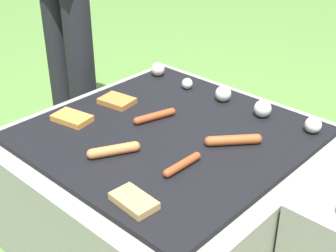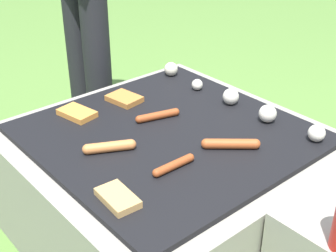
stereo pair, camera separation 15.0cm
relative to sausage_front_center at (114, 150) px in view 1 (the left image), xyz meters
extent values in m
plane|color=#567F38|center=(0.02, 0.21, -0.45)|extent=(14.00, 14.00, 0.00)
cube|color=gray|center=(0.02, 0.21, -0.24)|extent=(0.92, 0.92, 0.41)
cube|color=black|center=(0.02, 0.21, -0.02)|extent=(0.81, 0.81, 0.02)
cylinder|color=black|center=(-0.78, 0.37, -0.04)|extent=(0.12, 0.12, 0.81)
cylinder|color=black|center=(-0.63, 0.37, -0.04)|extent=(0.12, 0.12, 0.81)
cylinder|color=#C6753D|center=(0.00, 0.00, 0.00)|extent=(0.09, 0.13, 0.03)
sphere|color=#C6753D|center=(-0.03, -0.06, 0.00)|extent=(0.03, 0.03, 0.03)
sphere|color=#C6753D|center=(0.03, 0.06, 0.00)|extent=(0.03, 0.03, 0.03)
cylinder|color=#A34C23|center=(0.22, 0.29, 0.00)|extent=(0.12, 0.13, 0.03)
sphere|color=#A34C23|center=(0.18, 0.23, 0.00)|extent=(0.03, 0.03, 0.03)
sphere|color=#A34C23|center=(0.27, 0.35, 0.00)|extent=(0.03, 0.03, 0.03)
cylinder|color=#93421E|center=(0.20, 0.08, 0.00)|extent=(0.03, 0.12, 0.02)
sphere|color=#93421E|center=(0.20, 0.15, 0.00)|extent=(0.02, 0.02, 0.02)
sphere|color=#93421E|center=(0.19, 0.02, 0.00)|extent=(0.02, 0.02, 0.02)
cylinder|color=#93421E|center=(-0.07, 0.24, 0.00)|extent=(0.06, 0.14, 0.03)
sphere|color=#93421E|center=(-0.05, 0.31, 0.00)|extent=(0.03, 0.03, 0.03)
sphere|color=#93421E|center=(-0.09, 0.18, 0.00)|extent=(0.03, 0.03, 0.03)
cube|color=tan|center=(0.21, -0.12, -0.01)|extent=(0.13, 0.08, 0.02)
cube|color=#B27033|center=(-0.25, 0.24, -0.01)|extent=(0.13, 0.10, 0.02)
cube|color=#D18438|center=(-0.26, 0.05, -0.01)|extent=(0.14, 0.10, 0.02)
sphere|color=beige|center=(-0.33, 0.53, 0.01)|extent=(0.06, 0.06, 0.06)
sphere|color=silver|center=(-0.15, 0.51, 0.01)|extent=(0.04, 0.04, 0.04)
sphere|color=silver|center=(0.01, 0.52, 0.01)|extent=(0.06, 0.06, 0.06)
sphere|color=silver|center=(0.19, 0.51, 0.01)|extent=(0.06, 0.06, 0.06)
sphere|color=silver|center=(0.37, 0.52, 0.01)|extent=(0.05, 0.05, 0.05)
camera|label=1|loc=(0.92, -0.75, 0.73)|focal=50.00mm
camera|label=2|loc=(1.02, -0.64, 0.73)|focal=50.00mm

